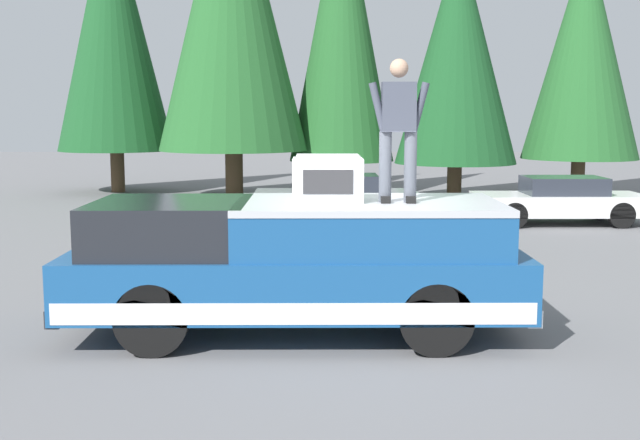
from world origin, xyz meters
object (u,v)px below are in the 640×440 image
(parked_car_white, at_px, (560,200))
(compressor_unit, at_px, (328,178))
(pickup_truck, at_px, (296,264))
(person_on_truck_bed, at_px, (398,127))
(parked_car_grey, at_px, (337,197))

(parked_car_white, bearing_deg, compressor_unit, 148.49)
(pickup_truck, xyz_separation_m, parked_car_white, (9.55, -6.22, -0.29))
(compressor_unit, height_order, person_on_truck_bed, person_on_truck_bed)
(person_on_truck_bed, xyz_separation_m, parked_car_white, (9.67, -5.01, -1.97))
(person_on_truck_bed, height_order, parked_car_white, person_on_truck_bed)
(compressor_unit, xyz_separation_m, parked_car_white, (9.53, -5.84, -1.35))
(parked_car_grey, bearing_deg, parked_car_white, -97.60)
(pickup_truck, distance_m, person_on_truck_bed, 2.08)
(person_on_truck_bed, distance_m, parked_car_grey, 10.59)
(compressor_unit, xyz_separation_m, person_on_truck_bed, (-0.14, -0.83, 0.62))
(compressor_unit, relative_size, parked_car_grey, 0.20)
(parked_car_white, height_order, parked_car_grey, same)
(pickup_truck, relative_size, person_on_truck_bed, 3.28)
(pickup_truck, distance_m, parked_car_white, 11.40)
(pickup_truck, distance_m, parked_car_grey, 10.31)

